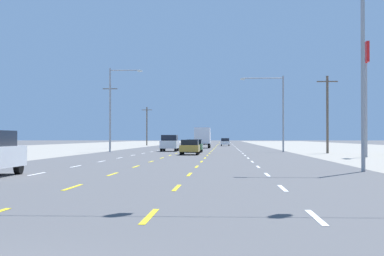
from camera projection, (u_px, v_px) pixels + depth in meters
ground_plane at (196, 152)px, 72.25m from camera, size 572.00×572.00×0.00m
lane_markings at (206, 147)px, 110.69m from camera, size 10.64×227.60×0.01m
sedan_center_turn_near at (190, 147)px, 60.56m from camera, size 1.80×4.50×1.46m
sedan_center_turn_mid at (194, 146)px, 70.54m from camera, size 1.80×4.50×1.46m
suv_inner_left_midfar at (170, 143)px, 75.59m from camera, size 1.98×4.90×1.98m
box_truck_center_turn_far at (203, 136)px, 99.23m from camera, size 2.40×7.20×3.23m
hatchback_inner_right_farther at (225, 142)px, 123.65m from camera, size 1.72×3.90×1.54m
pole_sign_right_row_1 at (366, 72)px, 52.88m from camera, size 0.24×1.78×9.75m
streetlight_right_row_0 at (356, 47)px, 30.75m from camera, size 3.64×0.26×10.86m
streetlight_left_row_1 at (113, 104)px, 73.55m from camera, size 3.91×0.26×9.85m
streetlight_right_row_1 at (278, 107)px, 72.54m from camera, size 5.04×0.26×8.85m
utility_pole_right_row_1 at (327, 113)px, 65.96m from camera, size 2.20×0.26×8.20m
utility_pole_left_row_2 at (110, 115)px, 92.84m from camera, size 2.20×0.26×9.53m
utility_pole_left_row_3 at (147, 125)px, 130.59m from camera, size 2.20×0.26×8.05m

